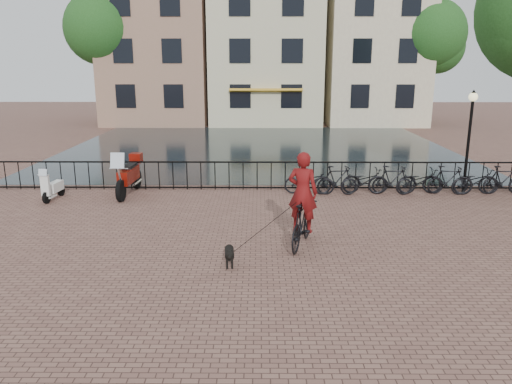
{
  "coord_description": "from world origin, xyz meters",
  "views": [
    {
      "loc": [
        0.1,
        -9.3,
        4.38
      ],
      "look_at": [
        0.0,
        3.0,
        1.2
      ],
      "focal_mm": 35.0,
      "sensor_mm": 36.0,
      "label": 1
    }
  ],
  "objects_px": {
    "dog": "(229,255)",
    "scooter": "(53,182)",
    "motorcycle": "(128,171)",
    "lamp_post": "(470,125)",
    "cyclist": "(302,205)"
  },
  "relations": [
    {
      "from": "dog",
      "to": "cyclist",
      "type": "bearing_deg",
      "value": 31.84
    },
    {
      "from": "cyclist",
      "to": "motorcycle",
      "type": "bearing_deg",
      "value": -23.9
    },
    {
      "from": "cyclist",
      "to": "lamp_post",
      "type": "bearing_deg",
      "value": -120.86
    },
    {
      "from": "dog",
      "to": "scooter",
      "type": "height_order",
      "value": "scooter"
    },
    {
      "from": "lamp_post",
      "to": "scooter",
      "type": "height_order",
      "value": "lamp_post"
    },
    {
      "from": "dog",
      "to": "motorcycle",
      "type": "bearing_deg",
      "value": 116.82
    },
    {
      "from": "dog",
      "to": "motorcycle",
      "type": "xyz_separation_m",
      "value": [
        -3.81,
        6.22,
        0.58
      ]
    },
    {
      "from": "cyclist",
      "to": "dog",
      "type": "bearing_deg",
      "value": 54.56
    },
    {
      "from": "lamp_post",
      "to": "dog",
      "type": "xyz_separation_m",
      "value": [
        -7.77,
        -6.56,
        -2.13
      ]
    },
    {
      "from": "lamp_post",
      "to": "dog",
      "type": "relative_size",
      "value": 4.57
    },
    {
      "from": "cyclist",
      "to": "dog",
      "type": "relative_size",
      "value": 3.65
    },
    {
      "from": "cyclist",
      "to": "motorcycle",
      "type": "height_order",
      "value": "cyclist"
    },
    {
      "from": "lamp_post",
      "to": "cyclist",
      "type": "relative_size",
      "value": 1.25
    },
    {
      "from": "lamp_post",
      "to": "scooter",
      "type": "xyz_separation_m",
      "value": [
        -13.93,
        -0.99,
        -1.79
      ]
    },
    {
      "from": "motorcycle",
      "to": "lamp_post",
      "type": "bearing_deg",
      "value": 4.69
    }
  ]
}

